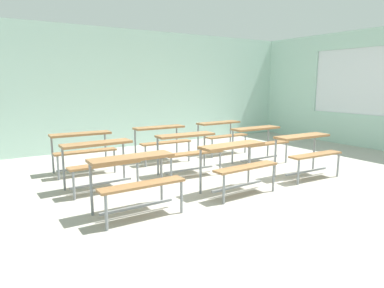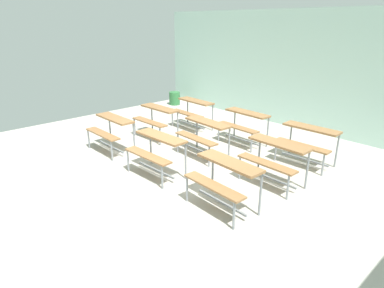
{
  "view_description": "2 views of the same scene",
  "coord_description": "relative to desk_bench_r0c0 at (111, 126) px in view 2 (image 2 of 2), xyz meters",
  "views": [
    {
      "loc": [
        -3.54,
        -3.97,
        1.68
      ],
      "look_at": [
        -0.25,
        1.17,
        0.57
      ],
      "focal_mm": 32.03,
      "sensor_mm": 36.0,
      "label": 1
    },
    {
      "loc": [
        4.35,
        -3.42,
        2.69
      ],
      "look_at": [
        0.04,
        0.59,
        0.52
      ],
      "focal_mm": 31.12,
      "sensor_mm": 36.0,
      "label": 2
    }
  ],
  "objects": [
    {
      "name": "trash_bin",
      "position": [
        -2.42,
        3.83,
        -0.35
      ],
      "size": [
        0.37,
        0.37,
        0.43
      ],
      "primitive_type": "cylinder",
      "color": "#2D6B38",
      "rests_on": "ground"
    },
    {
      "name": "desk_bench_r1c2",
      "position": [
        3.32,
        1.25,
        0.0
      ],
      "size": [
        1.11,
        0.61,
        0.74
      ],
      "rotation": [
        0.0,
        0.0,
        -0.02
      ],
      "color": "olive",
      "rests_on": "ground"
    },
    {
      "name": "desk_bench_r0c1",
      "position": [
        1.65,
        -0.02,
        0.0
      ],
      "size": [
        1.12,
        0.63,
        0.74
      ],
      "rotation": [
        0.0,
        0.0,
        0.04
      ],
      "color": "olive",
      "rests_on": "ground"
    },
    {
      "name": "ground",
      "position": [
        1.88,
        0.03,
        -0.59
      ],
      "size": [
        10.0,
        9.0,
        0.05
      ],
      "primitive_type": "cube",
      "color": "#ADA89E"
    },
    {
      "name": "desk_bench_r1c1",
      "position": [
        1.58,
        1.26,
        0.0
      ],
      "size": [
        1.13,
        0.65,
        0.74
      ],
      "rotation": [
        0.0,
        0.0,
        -0.05
      ],
      "color": "olive",
      "rests_on": "ground"
    },
    {
      "name": "wall_back",
      "position": [
        1.88,
        4.53,
        0.94
      ],
      "size": [
        10.0,
        0.12,
        3.0
      ],
      "primitive_type": "cube",
      "color": "silver",
      "rests_on": "ground"
    },
    {
      "name": "desk_bench_r1c0",
      "position": [
        -0.06,
        1.27,
        0.0
      ],
      "size": [
        1.11,
        0.62,
        0.74
      ],
      "rotation": [
        0.0,
        0.0,
        0.02
      ],
      "color": "olive",
      "rests_on": "ground"
    },
    {
      "name": "desk_bench_r2c2",
      "position": [
        3.26,
        2.47,
        0.0
      ],
      "size": [
        1.12,
        0.62,
        0.74
      ],
      "rotation": [
        0.0,
        0.0,
        0.03
      ],
      "color": "olive",
      "rests_on": "ground"
    },
    {
      "name": "desk_bench_r2c1",
      "position": [
        1.66,
        2.47,
        0.0
      ],
      "size": [
        1.12,
        0.63,
        0.74
      ],
      "rotation": [
        0.0,
        0.0,
        -0.04
      ],
      "color": "olive",
      "rests_on": "ground"
    },
    {
      "name": "desk_bench_r0c2",
      "position": [
        3.28,
        -0.0,
        0.0
      ],
      "size": [
        1.13,
        0.64,
        0.74
      ],
      "rotation": [
        0.0,
        0.0,
        -0.05
      ],
      "color": "olive",
      "rests_on": "ground"
    },
    {
      "name": "desk_bench_r0c0",
      "position": [
        0.0,
        0.0,
        0.0
      ],
      "size": [
        1.1,
        0.59,
        0.74
      ],
      "rotation": [
        0.0,
        0.0,
        0.0
      ],
      "color": "olive",
      "rests_on": "ground"
    },
    {
      "name": "desk_bench_r2c0",
      "position": [
        -0.01,
        2.43,
        0.0
      ],
      "size": [
        1.12,
        0.63,
        0.74
      ],
      "rotation": [
        0.0,
        0.0,
        -0.04
      ],
      "color": "olive",
      "rests_on": "ground"
    }
  ]
}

